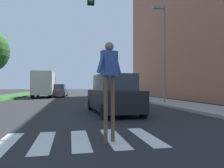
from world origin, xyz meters
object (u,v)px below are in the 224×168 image
object	(u,v)px
sedan_midblock	(59,91)
street_lamp_right	(163,45)
suv_crossing	(113,95)
truck_box_delivery	(44,84)
pedestrian_performer	(109,75)

from	to	relation	value
sedan_midblock	street_lamp_right	bearing A→B (deg)	-55.04
suv_crossing	truck_box_delivery	xyz separation A→B (m)	(-5.26, 16.43, 0.70)
pedestrian_performer	sedan_midblock	xyz separation A→B (m)	(-2.37, 22.38, -0.90)
street_lamp_right	truck_box_delivery	bearing A→B (deg)	131.57
sedan_midblock	truck_box_delivery	distance (m)	2.03
sedan_midblock	truck_box_delivery	bearing A→B (deg)	-157.62
street_lamp_right	truck_box_delivery	size ratio (longest dim) A/B	1.21
suv_crossing	sedan_midblock	distance (m)	17.50
pedestrian_performer	sedan_midblock	world-z (taller)	pedestrian_performer
suv_crossing	sedan_midblock	size ratio (longest dim) A/B	1.07
pedestrian_performer	truck_box_delivery	xyz separation A→B (m)	(-4.07, 21.68, -0.03)
truck_box_delivery	suv_crossing	bearing A→B (deg)	-72.24
pedestrian_performer	street_lamp_right	bearing A→B (deg)	58.19
sedan_midblock	truck_box_delivery	xyz separation A→B (m)	(-1.69, -0.70, 0.87)
pedestrian_performer	suv_crossing	bearing A→B (deg)	77.16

